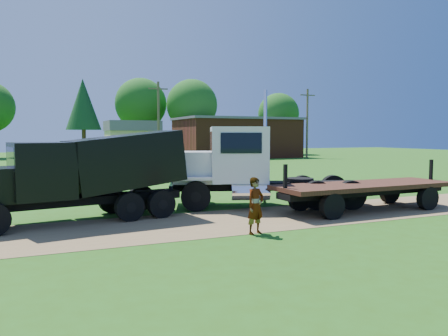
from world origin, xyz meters
name	(u,v)px	position (x,y,z in m)	size (l,w,h in m)	color
ground	(248,220)	(0.00, 0.00, 0.00)	(140.00, 140.00, 0.00)	#295312
dirt_track	(248,220)	(0.00, 0.00, 0.01)	(120.00, 4.20, 0.01)	brown
white_semi_tractor	(240,166)	(1.02, 2.78, 1.68)	(8.27, 5.06, 4.92)	black
black_dump_truck	(88,171)	(-5.16, 2.11, 1.74)	(7.46, 3.31, 3.17)	black
orange_pickup	(212,174)	(2.76, 10.40, 0.69)	(2.28, 4.95, 1.38)	#C84D09
flatbed_trailer	(364,190)	(5.09, -0.09, 0.83)	(7.61, 2.45, 1.94)	#341A10
spectator_a	(256,206)	(-0.77, -2.08, 0.86)	(0.63, 0.41, 1.72)	#999999
spectator_b	(80,176)	(-4.84, 9.34, 0.93)	(0.90, 0.70, 1.85)	#999999
brick_building	(236,137)	(18.00, 40.00, 2.66)	(15.40, 10.40, 5.30)	brown
tan_shed	(132,140)	(4.00, 40.00, 2.42)	(6.20, 5.40, 4.70)	tan
utility_poles	(159,120)	(6.00, 35.00, 4.71)	(42.20, 0.28, 9.00)	#4B412A
tree_row	(130,107)	(5.77, 50.15, 7.03)	(57.75, 14.63, 11.74)	#332414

